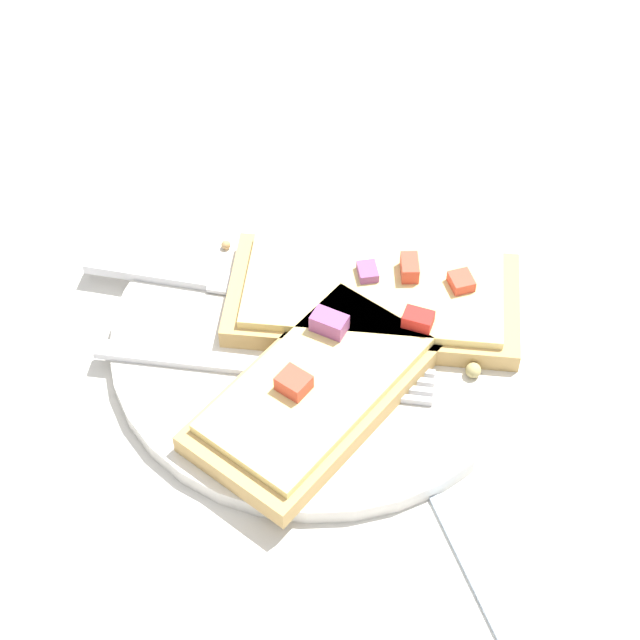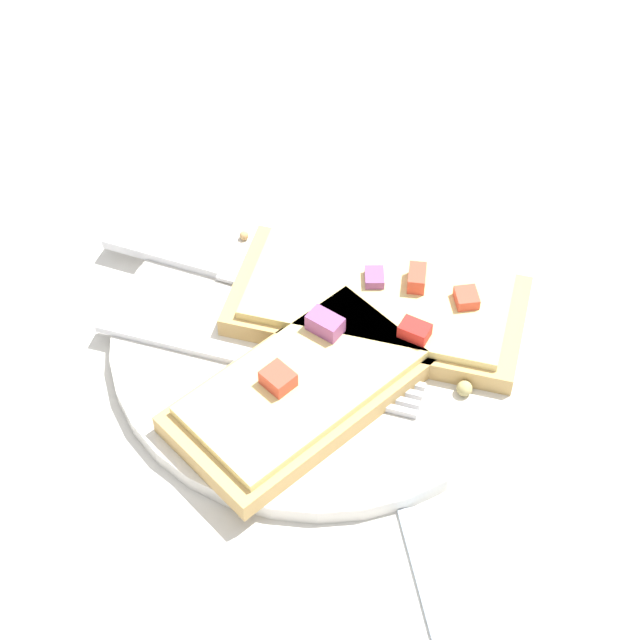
{
  "view_description": "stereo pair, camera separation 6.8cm",
  "coord_description": "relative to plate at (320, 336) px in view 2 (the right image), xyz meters",
  "views": [
    {
      "loc": [
        -0.42,
        0.15,
        0.54
      ],
      "look_at": [
        0.0,
        0.0,
        0.02
      ],
      "focal_mm": 60.0,
      "sensor_mm": 36.0,
      "label": 1
    },
    {
      "loc": [
        -0.44,
        0.08,
        0.54
      ],
      "look_at": [
        0.0,
        0.0,
        0.02
      ],
      "focal_mm": 60.0,
      "sensor_mm": 36.0,
      "label": 2
    }
  ],
  "objects": [
    {
      "name": "ground_plane",
      "position": [
        0.0,
        0.0,
        -0.01
      ],
      "size": [
        4.0,
        4.0,
        0.0
      ],
      "primitive_type": "plane",
      "color": "beige"
    },
    {
      "name": "plate",
      "position": [
        0.0,
        0.0,
        0.0
      ],
      "size": [
        0.27,
        0.27,
        0.01
      ],
      "color": "silver",
      "rests_on": "ground"
    },
    {
      "name": "fork",
      "position": [
        -0.03,
        0.03,
        0.01
      ],
      "size": [
        0.12,
        0.2,
        0.01
      ],
      "rotation": [
        0.0,
        0.0,
        4.23
      ],
      "color": "silver",
      "rests_on": "plate"
    },
    {
      "name": "knife",
      "position": [
        0.06,
        0.05,
        0.01
      ],
      "size": [
        0.13,
        0.21,
        0.01
      ],
      "rotation": [
        0.0,
        0.0,
        4.17
      ],
      "color": "silver",
      "rests_on": "plate"
    },
    {
      "name": "pizza_slice_main",
      "position": [
        0.01,
        -0.04,
        0.02
      ],
      "size": [
        0.16,
        0.21,
        0.03
      ],
      "rotation": [
        0.0,
        0.0,
        4.27
      ],
      "color": "tan",
      "rests_on": "plate"
    },
    {
      "name": "pizza_slice_corner",
      "position": [
        -0.05,
        0.02,
        0.02
      ],
      "size": [
        0.16,
        0.18,
        0.03
      ],
      "rotation": [
        0.0,
        0.0,
        2.13
      ],
      "color": "tan",
      "rests_on": "plate"
    },
    {
      "name": "crumb_scatter",
      "position": [
        -0.03,
        -0.01,
        0.01
      ],
      "size": [
        0.17,
        0.13,
        0.01
      ],
      "color": "tan",
      "rests_on": "plate"
    },
    {
      "name": "napkin",
      "position": [
        -0.2,
        -0.06,
        -0.0
      ],
      "size": [
        0.12,
        0.07,
        0.01
      ],
      "color": "silver",
      "rests_on": "ground"
    }
  ]
}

